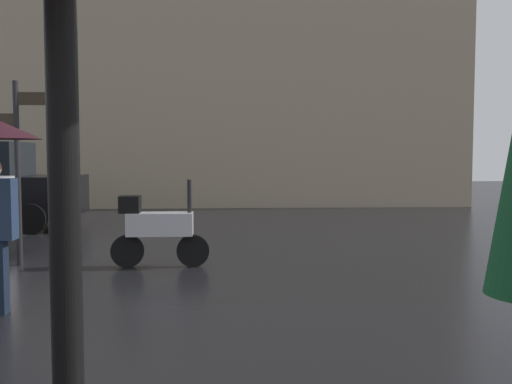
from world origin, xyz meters
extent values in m
cylinder|color=black|center=(0.40, -1.08, 1.23)|extent=(0.08, 0.08, 2.46)
cylinder|color=black|center=(0.37, 5.43, 0.23)|extent=(0.46, 0.09, 0.46)
cylinder|color=black|center=(-0.55, 5.43, 0.23)|extent=(0.46, 0.09, 0.46)
cube|color=silver|center=(-0.09, 5.43, 0.61)|extent=(0.92, 0.32, 0.32)
cube|color=black|center=(-0.50, 5.43, 0.89)|extent=(0.28, 0.28, 0.24)
cylinder|color=black|center=(0.32, 5.43, 0.96)|extent=(0.06, 0.06, 0.55)
cylinder|color=black|center=(-3.02, 10.65, 0.31)|extent=(0.61, 0.18, 0.61)
cylinder|color=black|center=(-3.02, 8.90, 0.31)|extent=(0.61, 0.18, 0.61)
cylinder|color=black|center=(-2.12, 5.69, 1.31)|extent=(0.08, 0.08, 2.62)
cube|color=#33281E|center=(-1.84, 5.69, 2.37)|extent=(0.56, 0.04, 0.18)
camera|label=1|loc=(0.82, -2.60, 1.59)|focal=40.19mm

